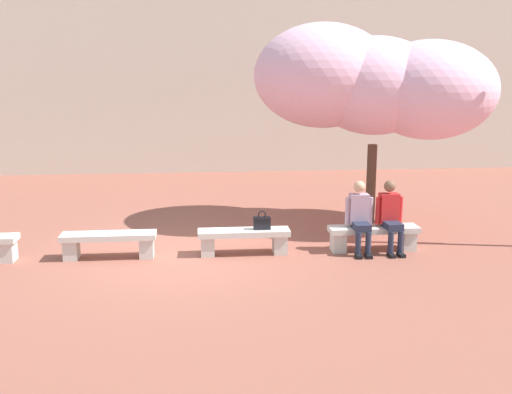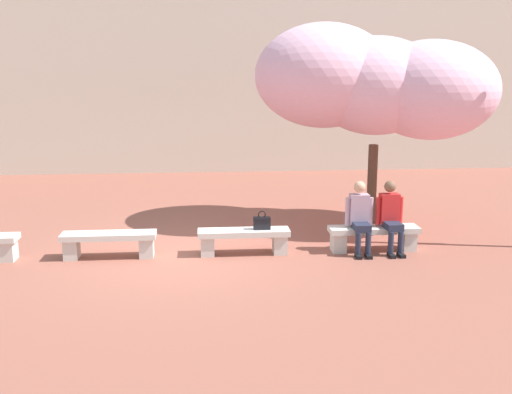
{
  "view_description": "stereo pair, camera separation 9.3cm",
  "coord_description": "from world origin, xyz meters",
  "px_view_note": "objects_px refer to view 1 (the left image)",
  "views": [
    {
      "loc": [
        0.41,
        -10.27,
        3.25
      ],
      "look_at": [
        1.42,
        0.2,
        1.0
      ],
      "focal_mm": 42.0,
      "sensor_mm": 36.0,
      "label": 1
    },
    {
      "loc": [
        0.5,
        -10.28,
        3.25
      ],
      "look_at": [
        1.42,
        0.2,
        1.0
      ],
      "focal_mm": 42.0,
      "sensor_mm": 36.0,
      "label": 2
    }
  ],
  "objects_px": {
    "person_seated_left": "(360,214)",
    "handbag": "(262,222)",
    "cherry_tree_main": "(373,83)",
    "stone_bench_near_east": "(373,235)",
    "stone_bench_center": "(244,238)",
    "stone_bench_near_west": "(109,242)",
    "person_seated_right": "(390,214)"
  },
  "relations": [
    {
      "from": "person_seated_left",
      "to": "handbag",
      "type": "distance_m",
      "value": 1.77
    },
    {
      "from": "cherry_tree_main",
      "to": "person_seated_left",
      "type": "bearing_deg",
      "value": -110.16
    },
    {
      "from": "person_seated_left",
      "to": "stone_bench_near_west",
      "type": "bearing_deg",
      "value": 179.31
    },
    {
      "from": "stone_bench_near_east",
      "to": "person_seated_right",
      "type": "distance_m",
      "value": 0.49
    },
    {
      "from": "stone_bench_near_west",
      "to": "stone_bench_near_east",
      "type": "distance_m",
      "value": 4.74
    },
    {
      "from": "stone_bench_near_east",
      "to": "handbag",
      "type": "xyz_separation_m",
      "value": [
        -2.05,
        0.01,
        0.28
      ]
    },
    {
      "from": "person_seated_right",
      "to": "handbag",
      "type": "xyz_separation_m",
      "value": [
        -2.33,
        0.06,
        -0.12
      ]
    },
    {
      "from": "handbag",
      "to": "cherry_tree_main",
      "type": "xyz_separation_m",
      "value": [
        2.46,
        1.83,
        2.39
      ]
    },
    {
      "from": "stone_bench_center",
      "to": "cherry_tree_main",
      "type": "relative_size",
      "value": 0.34
    },
    {
      "from": "stone_bench_center",
      "to": "handbag",
      "type": "xyz_separation_m",
      "value": [
        0.33,
        0.01,
        0.28
      ]
    },
    {
      "from": "stone_bench_near_west",
      "to": "stone_bench_near_east",
      "type": "xyz_separation_m",
      "value": [
        4.74,
        0.0,
        0.0
      ]
    },
    {
      "from": "person_seated_left",
      "to": "cherry_tree_main",
      "type": "height_order",
      "value": "cherry_tree_main"
    },
    {
      "from": "cherry_tree_main",
      "to": "stone_bench_near_east",
      "type": "bearing_deg",
      "value": -102.67
    },
    {
      "from": "stone_bench_near_west",
      "to": "person_seated_right",
      "type": "relative_size",
      "value": 1.27
    },
    {
      "from": "person_seated_left",
      "to": "cherry_tree_main",
      "type": "distance_m",
      "value": 3.03
    },
    {
      "from": "handbag",
      "to": "person_seated_right",
      "type": "bearing_deg",
      "value": -1.49
    },
    {
      "from": "handbag",
      "to": "person_seated_left",
      "type": "bearing_deg",
      "value": -1.97
    },
    {
      "from": "stone_bench_near_west",
      "to": "stone_bench_center",
      "type": "distance_m",
      "value": 2.37
    },
    {
      "from": "stone_bench_center",
      "to": "cherry_tree_main",
      "type": "xyz_separation_m",
      "value": [
        2.78,
        1.83,
        2.67
      ]
    },
    {
      "from": "stone_bench_center",
      "to": "stone_bench_near_east",
      "type": "bearing_deg",
      "value": 0.0
    },
    {
      "from": "stone_bench_near_west",
      "to": "cherry_tree_main",
      "type": "bearing_deg",
      "value": 19.59
    },
    {
      "from": "stone_bench_near_east",
      "to": "cherry_tree_main",
      "type": "distance_m",
      "value": 3.26
    },
    {
      "from": "stone_bench_near_west",
      "to": "stone_bench_near_east",
      "type": "relative_size",
      "value": 1.0
    },
    {
      "from": "stone_bench_near_east",
      "to": "stone_bench_center",
      "type": "bearing_deg",
      "value": 180.0
    },
    {
      "from": "handbag",
      "to": "stone_bench_center",
      "type": "bearing_deg",
      "value": -178.73
    },
    {
      "from": "stone_bench_near_west",
      "to": "person_seated_left",
      "type": "relative_size",
      "value": 1.27
    },
    {
      "from": "stone_bench_center",
      "to": "person_seated_left",
      "type": "distance_m",
      "value": 2.13
    },
    {
      "from": "person_seated_right",
      "to": "cherry_tree_main",
      "type": "bearing_deg",
      "value": 86.09
    },
    {
      "from": "person_seated_left",
      "to": "handbag",
      "type": "xyz_separation_m",
      "value": [
        -1.76,
        0.06,
        -0.12
      ]
    },
    {
      "from": "person_seated_left",
      "to": "handbag",
      "type": "relative_size",
      "value": 3.81
    },
    {
      "from": "stone_bench_near_west",
      "to": "person_seated_right",
      "type": "height_order",
      "value": "person_seated_right"
    },
    {
      "from": "handbag",
      "to": "stone_bench_near_west",
      "type": "bearing_deg",
      "value": -179.85
    }
  ]
}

